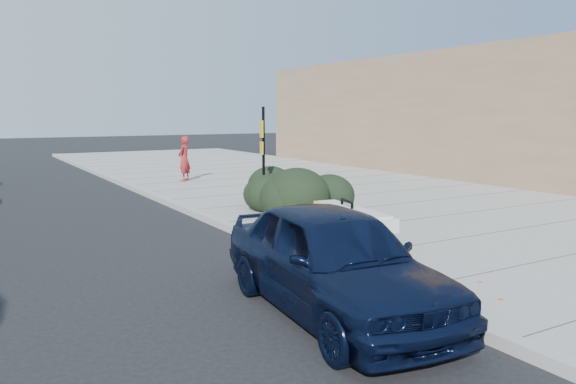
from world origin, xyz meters
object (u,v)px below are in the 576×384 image
bench (352,216)px  sedan_navy (334,260)px  bike_rack (347,217)px  sign_post (263,152)px  pedestrian (184,159)px

bench → sedan_navy: size_ratio=0.55×
bike_rack → sign_post: sign_post is taller
bike_rack → bench: bearing=-62.1°
bench → bike_rack: size_ratio=2.75×
bike_rack → sedan_navy: (-2.21, -2.68, 0.06)m
sign_post → pedestrian: size_ratio=1.60×
bench → sign_post: size_ratio=0.89×
bike_rack → sedan_navy: bearing=-113.7°
sign_post → bench: bearing=-81.4°
bench → sign_post: (0.39, 4.38, 0.96)m
sedan_navy → pedestrian: bearing=83.3°
bike_rack → pedestrian: (0.92, 11.48, 0.32)m
sedan_navy → pedestrian: 14.50m
bench → pedestrian: 11.66m
sedan_navy → sign_post: bearing=74.9°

